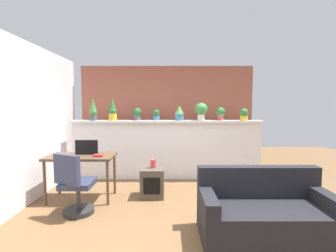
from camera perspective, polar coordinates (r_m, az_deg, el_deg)
The scene contains 20 objects.
ground_plane at distance 3.52m, azimuth -0.45°, elevation -21.90°, with size 12.00×12.00×0.00m, color brown.
divider_wall at distance 5.23m, azimuth -0.28°, elevation -5.81°, with size 4.01×0.16×1.23m, color white.
plant_shelf at distance 5.11m, azimuth -0.29°, elevation 1.10°, with size 4.01×0.29×0.04m, color white.
brick_wall_behind at distance 5.75m, azimuth -0.25°, elevation 1.55°, with size 4.01×0.10×2.50m, color #9E5442.
side_wall_left at distance 4.22m, azimuth -32.71°, elevation 0.24°, with size 0.12×4.40×2.60m, color white.
potted_plant_0 at distance 5.30m, azimuth -17.27°, elevation 3.58°, with size 0.16×0.16×0.47m.
potted_plant_1 at distance 5.19m, azimuth -12.95°, elevation 3.65°, with size 0.16×0.16×0.49m.
potted_plant_2 at distance 5.18m, azimuth -7.32°, elevation 2.92°, with size 0.18×0.18×0.26m.
potted_plant_3 at distance 5.13m, azimuth -2.78°, elevation 2.66°, with size 0.14×0.14×0.23m.
potted_plant_4 at distance 5.12m, azimuth 2.70°, elevation 3.14°, with size 0.19×0.19×0.32m.
potted_plant_5 at distance 5.12m, azimuth 7.85°, elevation 3.70°, with size 0.27×0.27×0.37m.
potted_plant_6 at distance 5.25m, azimuth 12.32°, elevation 3.03°, with size 0.19×0.19×0.28m.
potted_plant_7 at distance 5.32m, azimuth 17.51°, elevation 2.66°, with size 0.17×0.17×0.25m.
desk at distance 4.34m, azimuth -19.83°, elevation -7.64°, with size 1.10×0.60×0.75m.
tv_monitor at distance 4.35m, azimuth -18.70°, elevation -4.78°, with size 0.38×0.04×0.25m, color black.
office_chair at distance 3.83m, azimuth -21.11°, elevation -13.67°, with size 0.52×0.52×0.91m.
side_cube_shelf at distance 4.31m, azimuth -3.70°, elevation -13.15°, with size 0.40×0.41×0.50m.
vase_on_shelf at distance 4.25m, azimuth -3.53°, elevation -8.89°, with size 0.10×0.10×0.15m, color #CC3D47.
book_on_desk at distance 4.12m, azimuth -16.17°, elevation -6.73°, with size 0.15×0.11×0.04m, color #B22D33.
couch at distance 3.31m, azimuth 21.90°, elevation -18.67°, with size 1.56×0.76×0.80m.
Camera 1 is at (0.03, -3.14, 1.59)m, focal length 25.77 mm.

